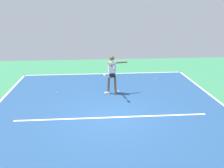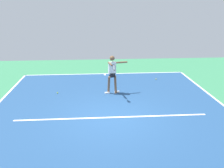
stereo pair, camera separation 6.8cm
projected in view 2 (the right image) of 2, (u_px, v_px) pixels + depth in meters
name	position (u px, v px, depth m)	size (l,w,h in m)	color
ground_plane	(112.00, 117.00, 9.19)	(20.39, 20.39, 0.00)	#388456
court_surface	(112.00, 117.00, 9.19)	(9.78, 12.25, 0.00)	navy
court_line_baseline_near	(105.00, 74.00, 14.94)	(9.78, 0.10, 0.01)	white
court_line_service	(112.00, 117.00, 9.17)	(7.34, 0.10, 0.01)	white
court_line_centre_mark	(105.00, 75.00, 14.75)	(0.10, 0.30, 0.01)	white
tennis_player	(112.00, 72.00, 11.31)	(1.10, 1.27, 1.85)	brown
tennis_ball_near_service_line	(156.00, 79.00, 13.75)	(0.07, 0.07, 0.07)	yellow
tennis_ball_near_player	(57.00, 93.00, 11.62)	(0.07, 0.07, 0.07)	#C6E53D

